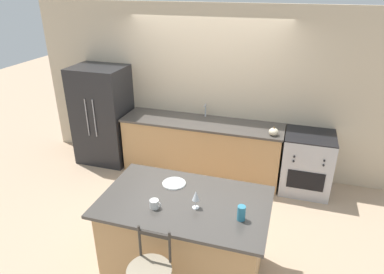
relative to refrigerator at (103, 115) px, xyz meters
The scene contains 12 objects.
ground_plane 2.00m from the refrigerator, 11.20° to the right, with size 18.00×18.00×0.00m, color tan.
wall_back 1.89m from the refrigerator, 11.97° to the left, with size 6.00×0.07×2.70m.
back_counter 1.82m from the refrigerator, ahead, with size 2.60×0.71×0.93m.
sink_faucet 1.81m from the refrigerator, ahead, with size 0.02×0.13×0.22m.
kitchen_island 3.08m from the refrigerator, 43.84° to the right, with size 1.73×1.07×0.96m.
refrigerator is the anchor object (origin of this frame).
oven_range 3.48m from the refrigerator, ahead, with size 0.72×0.70×0.93m.
dinner_plate 2.73m from the refrigerator, 42.95° to the right, with size 0.26×0.26×0.02m.
wine_glass 3.23m from the refrigerator, 43.14° to the right, with size 0.07×0.07×0.19m.
coffee_mug 3.04m from the refrigerator, 49.82° to the right, with size 0.12×0.09×0.09m.
tumbler_cup 3.60m from the refrigerator, 38.73° to the right, with size 0.08×0.08×0.15m.
pumpkin_decoration 2.93m from the refrigerator, ahead, with size 0.14×0.14×0.13m.
Camera 1 is at (1.36, -4.51, 3.02)m, focal length 32.00 mm.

